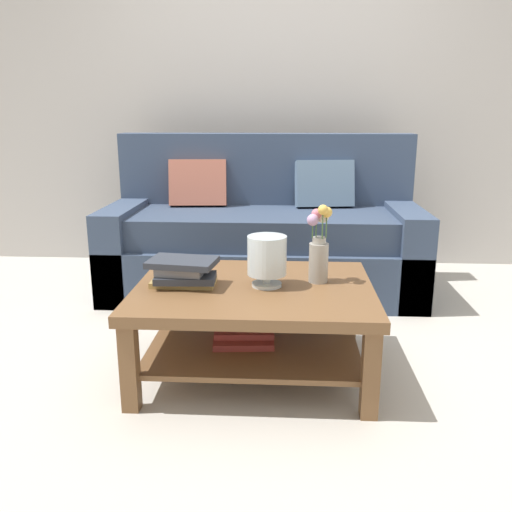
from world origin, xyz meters
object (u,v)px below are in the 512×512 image
object	(u,v)px
coffee_table	(254,309)
flower_pitcher	(319,247)
book_stack_main	(183,272)
glass_hurricane_vase	(267,257)
couch	(263,237)

from	to	relation	value
coffee_table	flower_pitcher	size ratio (longest dim) A/B	2.93
book_stack_main	glass_hurricane_vase	distance (m)	0.39
coffee_table	glass_hurricane_vase	distance (m)	0.26
coffee_table	flower_pitcher	bearing A→B (deg)	13.85
book_stack_main	flower_pitcher	world-z (taller)	flower_pitcher
book_stack_main	couch	bearing A→B (deg)	76.59
book_stack_main	flower_pitcher	size ratio (longest dim) A/B	0.87
couch	glass_hurricane_vase	world-z (taller)	couch
coffee_table	glass_hurricane_vase	xyz separation A→B (m)	(0.06, -0.00, 0.26)
couch	coffee_table	xyz separation A→B (m)	(0.01, -1.28, -0.05)
glass_hurricane_vase	couch	bearing A→B (deg)	93.25
couch	flower_pitcher	xyz separation A→B (m)	(0.31, -1.20, 0.23)
glass_hurricane_vase	flower_pitcher	bearing A→B (deg)	18.11
coffee_table	glass_hurricane_vase	world-z (taller)	glass_hurricane_vase
coffee_table	flower_pitcher	distance (m)	0.42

